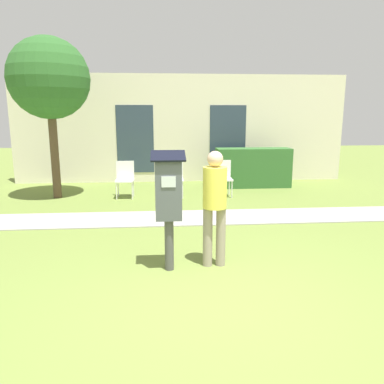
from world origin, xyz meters
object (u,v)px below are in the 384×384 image
Objects in this scene: parking_meter at (169,196)px; outdoor_chair_middle at (174,176)px; outdoor_chair_left at (125,176)px; person_standing at (215,200)px; outdoor_chair_right at (223,175)px.

parking_meter reaches higher than outdoor_chair_middle.
outdoor_chair_left is at bearing 102.37° from parking_meter.
person_standing is at bearing 8.71° from parking_meter.
outdoor_chair_left is at bearing 178.65° from outdoor_chair_right.
outdoor_chair_left is 1.00× the size of outdoor_chair_right.
parking_meter is at bearing -108.59° from outdoor_chair_right.
parking_meter is 4.67m from outdoor_chair_left.
person_standing is (0.62, 0.09, -0.09)m from parking_meter.
outdoor_chair_middle and outdoor_chair_right have the same top height.
parking_meter is 1.77× the size of outdoor_chair_left.
person_standing is 4.51m from outdoor_chair_right.
person_standing reaches higher than outdoor_chair_right.
person_standing is 4.74m from outdoor_chair_left.
outdoor_chair_middle is 1.22m from outdoor_chair_right.
outdoor_chair_left is (-0.99, 4.53, -0.49)m from parking_meter.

